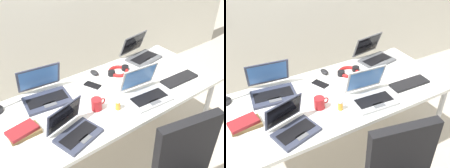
% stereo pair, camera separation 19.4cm
% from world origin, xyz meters
% --- Properties ---
extents(ground_plane, '(12.00, 12.00, 0.00)m').
position_xyz_m(ground_plane, '(0.00, 0.00, 0.00)').
color(ground_plane, '#B7AD9E').
extents(desk, '(1.80, 0.80, 0.74)m').
position_xyz_m(desk, '(0.00, 0.00, 0.68)').
color(desk, white).
rests_on(desk, ground_plane).
extents(laptop_back_left, '(0.35, 0.33, 0.22)m').
position_xyz_m(laptop_back_left, '(0.56, 0.29, 0.79)').
color(laptop_back_left, '#515459').
rests_on(laptop_back_left, desk).
extents(laptop_front_right, '(0.33, 0.30, 0.20)m').
position_xyz_m(laptop_front_right, '(-0.46, -0.22, 0.78)').
color(laptop_front_right, '#33384C').
rests_on(laptop_front_right, desk).
extents(laptop_far_corner, '(0.33, 0.31, 0.23)m').
position_xyz_m(laptop_far_corner, '(0.17, -0.19, 0.79)').
color(laptop_far_corner, '#B7BABC').
rests_on(laptop_far_corner, desk).
extents(laptop_near_mouse, '(0.36, 0.34, 0.23)m').
position_xyz_m(laptop_near_mouse, '(-0.45, 0.24, 0.79)').
color(laptop_near_mouse, '#33384C').
rests_on(laptop_near_mouse, desk).
extents(external_keyboard, '(0.33, 0.13, 0.02)m').
position_xyz_m(external_keyboard, '(0.56, -0.19, 0.75)').
color(external_keyboard, black).
rests_on(external_keyboard, desk).
extents(computer_mouse, '(0.06, 0.10, 0.03)m').
position_xyz_m(computer_mouse, '(0.04, 0.31, 0.76)').
color(computer_mouse, black).
rests_on(computer_mouse, desk).
extents(cell_phone, '(0.11, 0.15, 0.01)m').
position_xyz_m(cell_phone, '(-0.07, 0.17, 0.74)').
color(cell_phone, black).
rests_on(cell_phone, desk).
extents(headphones, '(0.21, 0.18, 0.04)m').
position_xyz_m(headphones, '(0.22, 0.21, 0.76)').
color(headphones, red).
rests_on(headphones, desk).
extents(pill_bottle, '(0.04, 0.04, 0.08)m').
position_xyz_m(pill_bottle, '(-0.09, -0.19, 0.78)').
color(pill_bottle, gold).
rests_on(pill_bottle, desk).
extents(book_stack, '(0.21, 0.14, 0.05)m').
position_xyz_m(book_stack, '(-0.72, -0.03, 0.76)').
color(book_stack, brown).
rests_on(book_stack, desk).
extents(coffee_mug, '(0.11, 0.08, 0.09)m').
position_xyz_m(coffee_mug, '(-0.21, -0.10, 0.78)').
color(coffee_mug, '#B21E23').
rests_on(coffee_mug, desk).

